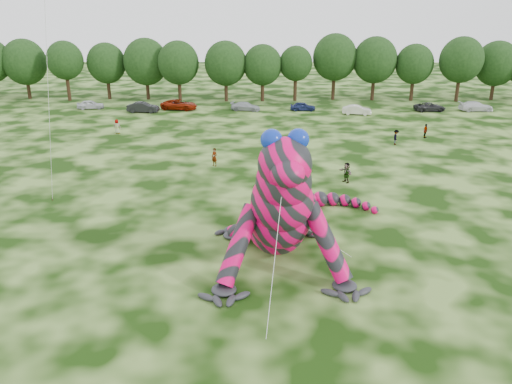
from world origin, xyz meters
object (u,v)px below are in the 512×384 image
at_px(tree_8, 263,73).
at_px(car_3, 246,106).
at_px(spectator_2, 396,137).
at_px(spectator_0, 214,157).
at_px(tree_5, 146,69).
at_px(tree_2, 26,69).
at_px(car_4, 303,106).
at_px(spectator_3, 425,131).
at_px(spectator_5, 346,172).
at_px(tree_12, 414,73).
at_px(tree_6, 179,71).
at_px(inflatable_gecko, 276,182).
at_px(tree_11, 374,69).
at_px(car_6, 430,107).
at_px(car_7, 476,106).
at_px(spectator_4, 117,127).
at_px(tree_14, 495,71).
at_px(tree_3, 66,71).
at_px(car_1, 143,107).
at_px(car_5, 357,110).
at_px(tree_10, 334,67).
at_px(tree_9, 296,74).
at_px(tree_7, 226,71).
at_px(tree_13, 460,69).
at_px(tree_4, 107,71).
at_px(car_2, 179,105).
at_px(car_0, 90,105).

relative_size(tree_8, car_3, 2.08).
height_order(spectator_2, spectator_0, spectator_0).
distance_m(tree_5, spectator_2, 44.55).
bearing_deg(car_3, tree_2, 85.89).
relative_size(car_4, spectator_3, 2.27).
distance_m(spectator_5, spectator_0, 12.64).
height_order(tree_12, car_4, tree_12).
height_order(tree_6, car_4, tree_6).
height_order(inflatable_gecko, tree_12, tree_12).
distance_m(tree_11, car_6, 12.27).
bearing_deg(tree_8, car_7, -14.63).
xyz_separation_m(tree_8, spectator_5, (7.27, -40.29, -3.59)).
bearing_deg(spectator_4, tree_8, -129.09).
relative_size(tree_14, car_4, 2.54).
xyz_separation_m(inflatable_gecko, tree_3, (-32.35, 52.80, 0.46)).
height_order(tree_12, spectator_3, tree_12).
distance_m(car_1, car_5, 30.60).
xyz_separation_m(tree_3, spectator_3, (50.39, -24.46, -3.90)).
xyz_separation_m(spectator_2, spectator_3, (4.18, 3.12, -0.01)).
distance_m(tree_10, tree_14, 26.07).
bearing_deg(car_6, tree_3, 73.37).
relative_size(tree_3, tree_11, 0.94).
distance_m(tree_3, tree_9, 36.79).
height_order(car_1, car_4, car_1).
height_order(tree_7, car_6, tree_7).
height_order(tree_8, tree_13, tree_13).
bearing_deg(spectator_3, tree_9, 67.53).
xyz_separation_m(tree_6, tree_10, (24.95, 1.89, 0.51)).
height_order(tree_8, car_3, tree_8).
bearing_deg(car_6, tree_9, 57.69).
relative_size(tree_2, car_1, 2.14).
height_order(tree_4, spectator_5, tree_4).
distance_m(car_2, spectator_2, 33.60).
xyz_separation_m(tree_13, spectator_2, (-16.63, -27.64, -4.23)).
height_order(tree_10, tree_12, tree_10).
distance_m(car_0, car_7, 56.91).
bearing_deg(car_7, car_6, 88.00).
distance_m(car_7, spectator_0, 45.12).
height_order(tree_9, car_7, tree_9).
bearing_deg(car_0, spectator_5, -146.25).
distance_m(inflatable_gecko, car_5, 43.77).
xyz_separation_m(tree_2, tree_4, (13.38, -0.05, -0.29)).
distance_m(car_0, car_2, 13.36).
bearing_deg(tree_7, car_7, -12.12).
distance_m(tree_4, car_3, 25.30).
bearing_deg(tree_13, tree_11, 175.42).
bearing_deg(tree_13, spectator_2, -121.04).
distance_m(tree_7, spectator_5, 42.38).
height_order(tree_2, car_1, tree_2).
height_order(tree_3, tree_6, tree_6).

